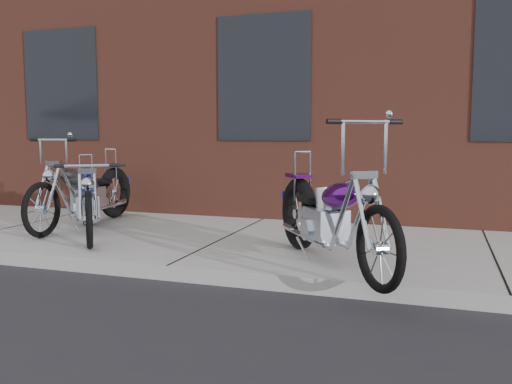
% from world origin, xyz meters
% --- Properties ---
extents(ground, '(120.00, 120.00, 0.00)m').
position_xyz_m(ground, '(0.00, 0.00, 0.00)').
color(ground, '#212129').
rests_on(ground, ground).
extents(sidewalk, '(22.00, 3.00, 0.15)m').
position_xyz_m(sidewalk, '(0.00, 1.50, 0.07)').
color(sidewalk, gray).
rests_on(sidewalk, ground).
extents(building_brick, '(22.00, 10.00, 8.00)m').
position_xyz_m(building_brick, '(0.00, 8.00, 4.00)').
color(building_brick, brown).
rests_on(building_brick, ground).
extents(chopper_purple, '(1.53, 2.05, 1.37)m').
position_xyz_m(chopper_purple, '(1.47, 0.50, 0.59)').
color(chopper_purple, black).
rests_on(chopper_purple, sidewalk).
extents(chopper_blue, '(1.42, 1.85, 0.97)m').
position_xyz_m(chopper_blue, '(-1.67, 1.09, 0.55)').
color(chopper_blue, black).
rests_on(chopper_blue, sidewalk).
extents(chopper_third, '(0.58, 2.36, 1.20)m').
position_xyz_m(chopper_third, '(-2.12, 1.65, 0.58)').
color(chopper_third, black).
rests_on(chopper_third, sidewalk).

